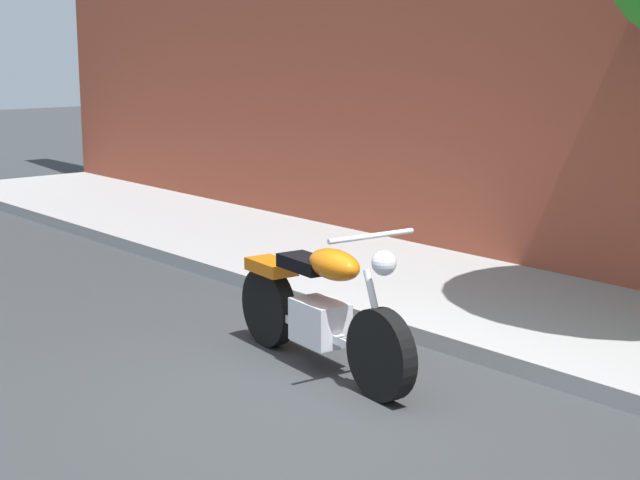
% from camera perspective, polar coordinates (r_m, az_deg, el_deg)
% --- Properties ---
extents(ground_plane, '(60.00, 60.00, 0.00)m').
position_cam_1_polar(ground_plane, '(6.70, 0.18, -9.45)').
color(ground_plane, '#303335').
extents(sidewalk, '(22.15, 2.45, 0.14)m').
position_cam_1_polar(sidewalk, '(8.53, 13.77, -4.65)').
color(sidewalk, '#949494').
rests_on(sidewalk, ground).
extents(motorcycle, '(2.12, 0.70, 1.14)m').
position_cam_1_polar(motorcycle, '(7.18, 0.03, -4.12)').
color(motorcycle, black).
rests_on(motorcycle, ground).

